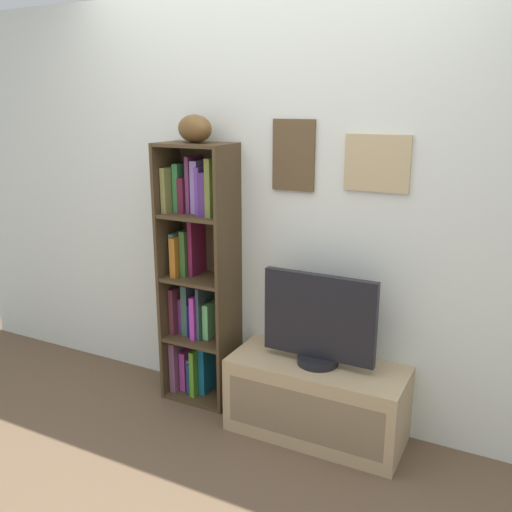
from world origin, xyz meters
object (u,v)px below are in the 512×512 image
(tv_stand, at_px, (316,399))
(football, at_px, (195,129))
(bookshelf, at_px, (198,275))
(television, at_px, (319,322))

(tv_stand, bearing_deg, football, 175.25)
(bookshelf, distance_m, television, 0.83)
(television, bearing_deg, tv_stand, -90.00)
(bookshelf, bearing_deg, football, -50.06)
(bookshelf, bearing_deg, television, -6.83)
(bookshelf, height_order, television, bookshelf)
(bookshelf, relative_size, football, 5.73)
(tv_stand, height_order, television, television)
(football, bearing_deg, tv_stand, -4.75)
(tv_stand, bearing_deg, television, 90.00)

